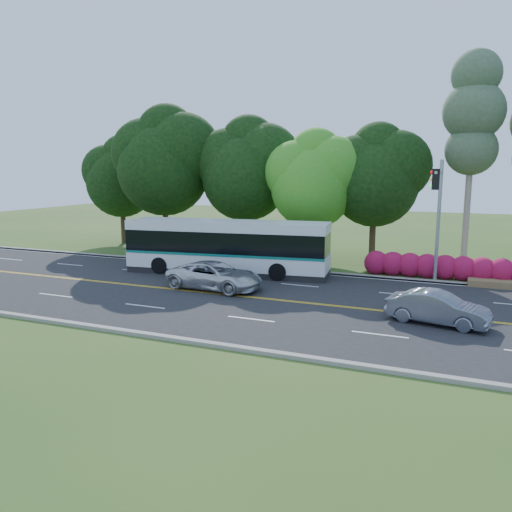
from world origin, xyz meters
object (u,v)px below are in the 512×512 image
at_px(transit_bus, 227,248).
at_px(suv, 215,276).
at_px(traffic_signal, 438,203).
at_px(sedan, 438,308).

height_order(transit_bus, suv, transit_bus).
xyz_separation_m(traffic_signal, sedan, (0.51, -6.56, -3.97)).
distance_m(sedan, suv, 11.70).
xyz_separation_m(transit_bus, sedan, (12.74, -6.13, -0.95)).
bearing_deg(suv, sedan, -95.76).
bearing_deg(traffic_signal, transit_bus, -178.02).
distance_m(traffic_signal, sedan, 7.68).
xyz_separation_m(sedan, suv, (-11.51, 2.08, 0.05)).
bearing_deg(transit_bus, sedan, -32.56).
bearing_deg(transit_bus, suv, -80.04).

